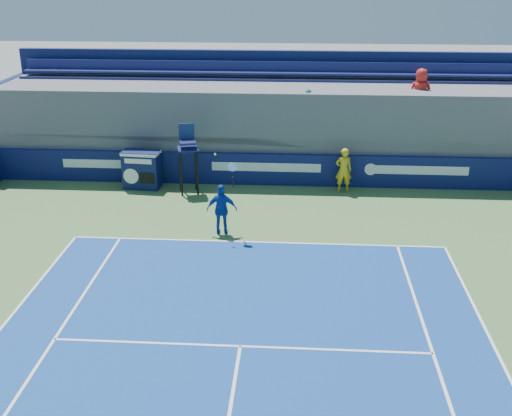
# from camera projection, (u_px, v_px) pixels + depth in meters

# --- Properties ---
(ball_person) EXTENTS (0.61, 0.42, 1.62)m
(ball_person) POSITION_uv_depth(u_px,v_px,m) (344.00, 170.00, 22.82)
(ball_person) COLOR gold
(ball_person) RESTS_ON apron
(back_hoarding) EXTENTS (20.40, 0.21, 1.20)m
(back_hoarding) POSITION_uv_depth(u_px,v_px,m) (266.00, 169.00, 23.60)
(back_hoarding) COLOR #0D154C
(back_hoarding) RESTS_ON ground
(match_clock) EXTENTS (1.38, 0.83, 1.40)m
(match_clock) POSITION_uv_depth(u_px,v_px,m) (142.00, 168.00, 23.25)
(match_clock) COLOR #0E1546
(match_clock) RESTS_ON ground
(umpire_chair) EXTENTS (0.85, 0.85, 2.48)m
(umpire_chair) POSITION_uv_depth(u_px,v_px,m) (188.00, 152.00, 22.49)
(umpire_chair) COLOR black
(umpire_chair) RESTS_ON ground
(tennis_player) EXTENTS (0.96, 0.43, 2.57)m
(tennis_player) POSITION_uv_depth(u_px,v_px,m) (222.00, 209.00, 19.29)
(tennis_player) COLOR #133F9C
(tennis_player) RESTS_ON apron
(stadium_seating) EXTENTS (21.00, 4.05, 4.40)m
(stadium_seating) POSITION_uv_depth(u_px,v_px,m) (270.00, 123.00, 25.07)
(stadium_seating) COLOR #56565C
(stadium_seating) RESTS_ON ground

